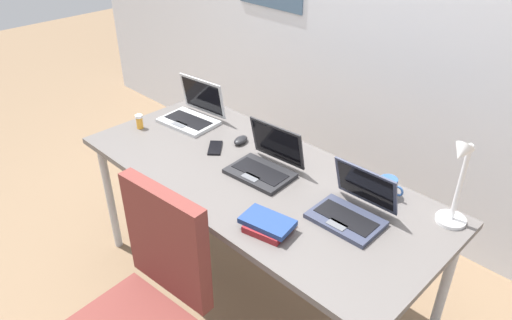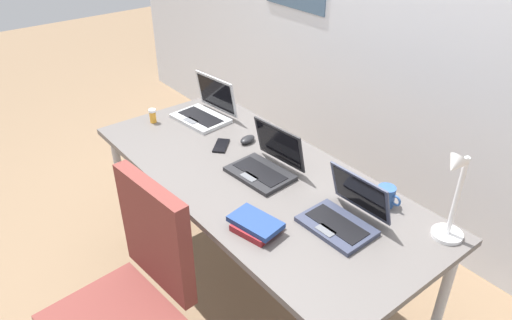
{
  "view_description": "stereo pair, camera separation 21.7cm",
  "coord_description": "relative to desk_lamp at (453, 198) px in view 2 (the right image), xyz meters",
  "views": [
    {
      "loc": [
        1.31,
        -1.32,
        1.96
      ],
      "look_at": [
        0.0,
        0.0,
        0.82
      ],
      "focal_mm": 33.41,
      "sensor_mm": 36.0,
      "label": 1
    },
    {
      "loc": [
        1.45,
        -1.15,
        1.96
      ],
      "look_at": [
        0.0,
        0.0,
        0.82
      ],
      "focal_mm": 33.41,
      "sensor_mm": 36.0,
      "label": 2
    }
  ],
  "objects": [
    {
      "name": "ground_plane",
      "position": [
        -0.8,
        -0.28,
        -0.94
      ],
      "size": [
        12.0,
        12.0,
        0.0
      ],
      "primitive_type": "plane",
      "color": "#7A6047"
    },
    {
      "name": "wall_back",
      "position": [
        -0.8,
        0.82,
        0.36
      ],
      "size": [
        6.0,
        0.13,
        2.6
      ],
      "color": "silver",
      "rests_on": "ground_plane"
    },
    {
      "name": "desk",
      "position": [
        -0.8,
        -0.28,
        -0.25
      ],
      "size": [
        1.8,
        0.8,
        0.74
      ],
      "color": "#595451",
      "rests_on": "ground_plane"
    },
    {
      "name": "desk_lamp",
      "position": [
        0.0,
        0.0,
        0.0
      ],
      "size": [
        0.12,
        0.18,
        0.4
      ],
      "color": "white",
      "rests_on": "desk"
    },
    {
      "name": "laptop_near_mouse",
      "position": [
        -0.79,
        -0.23,
        -0.15
      ],
      "size": [
        0.31,
        0.27,
        0.22
      ],
      "color": "#232326",
      "rests_on": "desk"
    },
    {
      "name": "laptop_center",
      "position": [
        -1.44,
        -0.13,
        -0.15
      ],
      "size": [
        0.33,
        0.28,
        0.23
      ],
      "color": "#B7BABC",
      "rests_on": "desk"
    },
    {
      "name": "laptop_near_lamp",
      "position": [
        -0.3,
        -0.23,
        -0.15
      ],
      "size": [
        0.29,
        0.26,
        0.21
      ],
      "color": "#33384C",
      "rests_on": "desk"
    },
    {
      "name": "computer_mouse",
      "position": [
        -1.07,
        -0.12,
        -0.18
      ],
      "size": [
        0.08,
        0.11,
        0.03
      ],
      "primitive_type": "ellipsoid",
      "rotation": [
        0.0,
        0.0,
        0.24
      ],
      "color": "black",
      "rests_on": "desk"
    },
    {
      "name": "cell_phone",
      "position": [
        -1.12,
        -0.25,
        -0.19
      ],
      "size": [
        0.14,
        0.14,
        0.01
      ],
      "primitive_type": "cube",
      "rotation": [
        0.0,
        0.0,
        0.74
      ],
      "color": "black",
      "rests_on": "desk"
    },
    {
      "name": "pill_bottle",
      "position": [
        -1.58,
        -0.39,
        -0.16
      ],
      "size": [
        0.04,
        0.04,
        0.08
      ],
      "color": "gold",
      "rests_on": "desk"
    },
    {
      "name": "book_stack",
      "position": [
        -0.49,
        -0.52,
        -0.17
      ],
      "size": [
        0.22,
        0.18,
        0.05
      ],
      "color": "maroon",
      "rests_on": "desk"
    },
    {
      "name": "coffee_mug",
      "position": [
        -0.28,
        0.01,
        -0.15
      ],
      "size": [
        0.11,
        0.08,
        0.09
      ],
      "color": "#2D518C",
      "rests_on": "desk"
    },
    {
      "name": "office_chair",
      "position": [
        -0.71,
        -1.01,
        -0.54
      ],
      "size": [
        0.52,
        0.56,
        0.97
      ],
      "color": "black",
      "rests_on": "ground_plane"
    }
  ]
}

